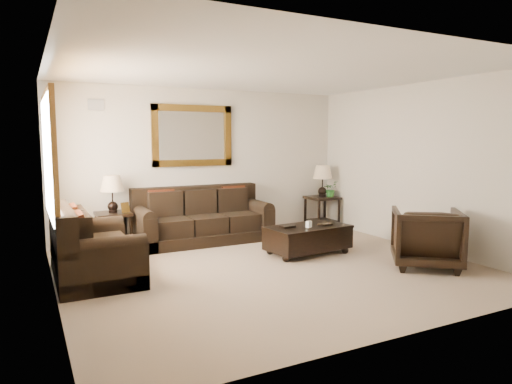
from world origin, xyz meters
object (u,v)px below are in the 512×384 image
sofa (202,222)px  end_table_right (322,187)px  loveseat (90,252)px  coffee_table (308,236)px  armchair (426,235)px  end_table_left (113,201)px

sofa → end_table_right: bearing=2.8°
loveseat → coffee_table: bearing=-94.0°
loveseat → armchair: bearing=-110.6°
end_table_right → coffee_table: bearing=-130.7°
end_table_right → end_table_left: bearing=179.8°
loveseat → sofa: bearing=-55.9°
armchair → loveseat: bearing=18.7°
end_table_right → armchair: 3.17m
loveseat → armchair: 4.56m
end_table_right → armchair: (-0.43, -3.11, -0.37)m
loveseat → end_table_left: end_table_left is taller
coffee_table → armchair: 1.75m
end_table_left → end_table_right: 4.14m
end_table_left → end_table_right: end_table_right is taller
sofa → loveseat: bearing=-145.9°
end_table_left → coffee_table: 3.21m
loveseat → coffee_table: loveseat is taller
sofa → armchair: 3.72m
sofa → coffee_table: (1.16, -1.61, -0.07)m
loveseat → end_table_left: 1.68m
sofa → coffee_table: 1.98m
end_table_left → coffee_table: end_table_left is taller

